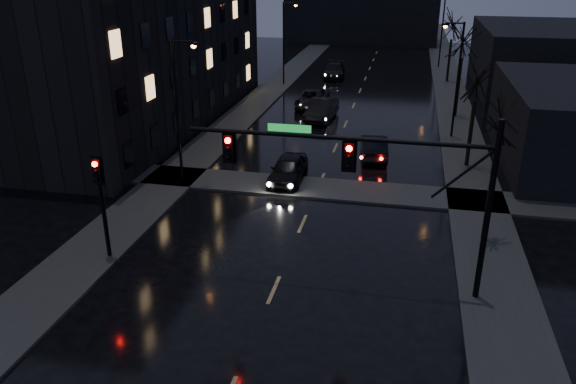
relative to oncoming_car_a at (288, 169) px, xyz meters
The scene contains 21 objects.
sidewalk_left 17.11m from the oncoming_car_a, 112.95° to the left, with size 3.00×140.00×0.12m, color #2D2D2B.
sidewalk_right 18.84m from the oncoming_car_a, 56.72° to the left, with size 3.00×140.00×0.12m, color #2D2D2B.
sidewalk_cross 2.10m from the oncoming_car_a, 22.43° to the right, with size 40.00×3.00×0.12m, color #2D2D2B.
apartment_block 18.92m from the oncoming_car_a, 143.78° to the left, with size 12.00×30.00×12.00m, color black.
commercial_right_far 34.44m from the oncoming_car_a, 56.77° to the left, with size 12.00×18.00×6.00m, color black.
far_block 58.84m from the oncoming_car_a, 91.14° to the left, with size 22.00×10.00×8.00m, color black.
signal_mast 12.43m from the oncoming_car_a, 61.03° to the right, with size 11.11×0.41×7.00m.
signal_pole_left 11.94m from the oncoming_car_a, 118.91° to the right, with size 0.35×0.41×4.53m.
tree_near 12.73m from the oncoming_car_a, 27.19° to the right, with size 3.52×3.52×8.08m.
tree_mid_a 12.37m from the oncoming_car_a, 24.87° to the left, with size 3.30×3.30×7.58m.
tree_mid_b 20.48m from the oncoming_car_a, 58.57° to the left, with size 3.74×3.74×8.59m.
tree_far 32.83m from the oncoming_car_a, 71.59° to the left, with size 3.43×3.43×7.88m.
streetlight_l_near 7.13m from the oncoming_car_a, 167.68° to the right, with size 1.53×0.28×8.00m.
streetlight_l_far 26.68m from the oncoming_car_a, 102.59° to the left, with size 1.53×0.28×8.00m.
streetlight_r_mid 14.84m from the oncoming_car_a, 48.77° to the left, with size 1.53×0.28×8.00m.
streetlight_r_far 40.07m from the oncoming_car_a, 76.34° to the left, with size 1.53×0.28×8.00m.
oncoming_car_a is the anchor object (origin of this frame).
oncoming_car_b 13.61m from the oncoming_car_a, 90.81° to the left, with size 1.73×4.97×1.64m, color black.
oncoming_car_c 17.46m from the oncoming_car_a, 95.24° to the left, with size 2.41×5.22×1.45m, color black.
oncoming_car_d 30.72m from the oncoming_car_a, 92.83° to the left, with size 2.13×5.25×1.52m, color black.
lead_car 6.94m from the oncoming_car_a, 49.61° to the left, with size 1.56×4.47×1.47m, color black.
Camera 1 is at (4.44, -10.11, 11.95)m, focal length 35.00 mm.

